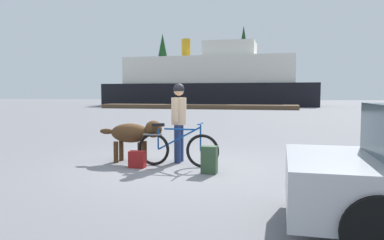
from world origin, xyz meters
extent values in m
plane|color=slate|center=(0.00, 0.00, 0.00)|extent=(160.00, 160.00, 0.00)
torus|color=black|center=(0.44, 0.07, 0.33)|extent=(0.67, 0.06, 0.67)
torus|color=black|center=(-0.58, 0.07, 0.33)|extent=(0.67, 0.06, 0.67)
cube|color=navy|center=(-0.02, 0.07, 0.75)|extent=(0.65, 0.03, 0.03)
cube|color=navy|center=(-0.04, 0.07, 0.57)|extent=(0.87, 0.03, 0.49)
cylinder|color=navy|center=(-0.48, 0.07, 0.54)|extent=(0.03, 0.03, 0.42)
cylinder|color=navy|center=(0.40, 0.07, 0.59)|extent=(0.03, 0.03, 0.52)
cube|color=black|center=(-0.48, 0.07, 0.83)|extent=(0.24, 0.10, 0.06)
cylinder|color=navy|center=(0.40, 0.07, 0.87)|extent=(0.03, 0.44, 0.03)
cube|color=slate|center=(-0.60, 0.07, 0.63)|extent=(0.36, 0.14, 0.02)
cylinder|color=navy|center=(-0.17, 0.64, 0.40)|extent=(0.14, 0.14, 0.81)
cylinder|color=navy|center=(-0.17, 0.42, 0.40)|extent=(0.14, 0.14, 0.81)
cylinder|color=#D8B28C|center=(-0.17, 0.53, 1.09)|extent=(0.32, 0.32, 0.57)
cylinder|color=#D8B28C|center=(-0.17, 0.75, 1.12)|extent=(0.09, 0.09, 0.50)
cylinder|color=#D8B28C|center=(-0.17, 0.31, 1.12)|extent=(0.09, 0.09, 0.50)
sphere|color=tan|center=(-0.17, 0.53, 1.53)|extent=(0.22, 0.22, 0.22)
sphere|color=black|center=(-0.17, 0.53, 1.56)|extent=(0.24, 0.24, 0.24)
ellipsoid|color=#472D19|center=(-1.18, 0.28, 0.63)|extent=(0.85, 0.48, 0.41)
sphere|color=#472D19|center=(-0.66, 0.28, 0.72)|extent=(0.36, 0.36, 0.36)
ellipsoid|color=#472D19|center=(-1.72, 0.28, 0.65)|extent=(0.32, 0.12, 0.12)
cylinder|color=#472D19|center=(-0.91, 0.41, 0.22)|extent=(0.10, 0.10, 0.45)
cylinder|color=#472D19|center=(-0.91, 0.15, 0.22)|extent=(0.10, 0.10, 0.45)
cylinder|color=#472D19|center=(-1.45, 0.41, 0.22)|extent=(0.10, 0.10, 0.45)
cylinder|color=#472D19|center=(-1.45, 0.15, 0.22)|extent=(0.10, 0.10, 0.45)
cube|color=#334C33|center=(0.67, -0.40, 0.25)|extent=(0.29, 0.21, 0.51)
cube|color=maroon|center=(-0.81, -0.23, 0.17)|extent=(0.32, 0.19, 0.33)
cylinder|color=black|center=(2.74, -1.92, 0.32)|extent=(0.64, 0.22, 0.64)
cylinder|color=black|center=(2.74, -3.62, 0.32)|extent=(0.64, 0.22, 0.64)
cube|color=brown|center=(-6.11, 27.74, 0.20)|extent=(19.10, 2.81, 0.40)
cube|color=black|center=(-6.81, 37.45, 1.32)|extent=(25.29, 8.08, 2.64)
cube|color=silver|center=(-6.81, 37.45, 4.24)|extent=(20.23, 6.78, 3.20)
cube|color=silver|center=(-4.28, 37.45, 6.74)|extent=(6.07, 4.85, 1.80)
cylinder|color=#BF8C19|center=(-9.84, 37.45, 7.04)|extent=(1.10, 1.10, 2.40)
cylinder|color=#4C331E|center=(-17.43, 50.94, 1.50)|extent=(0.47, 0.47, 3.01)
cone|color=#19471E|center=(-17.43, 50.94, 7.18)|extent=(3.31, 3.31, 8.34)
cylinder|color=#4C331E|center=(-4.34, 53.29, 1.74)|extent=(0.32, 0.32, 3.48)
cone|color=#143819|center=(-4.34, 53.29, 7.98)|extent=(2.96, 2.96, 8.99)
camera|label=1|loc=(1.95, -6.84, 1.46)|focal=33.98mm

